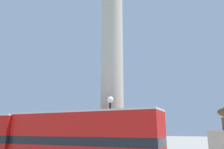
# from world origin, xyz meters

# --- Properties ---
(monument_column) EXTENTS (4.44, 4.44, 24.95)m
(monument_column) POSITION_xyz_m (0.00, 0.00, 10.43)
(monument_column) COLOR #BCB29E
(monument_column) RESTS_ON ground_plane
(bus_a) EXTENTS (11.11, 3.11, 4.41)m
(bus_a) POSITION_xyz_m (0.29, -5.14, 2.43)
(bus_a) COLOR red
(bus_a) RESTS_ON ground_plane
(street_lamp) EXTENTS (0.50, 0.50, 5.73)m
(street_lamp) POSITION_xyz_m (1.22, -2.74, 3.60)
(street_lamp) COLOR black
(street_lamp) RESTS_ON ground_plane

